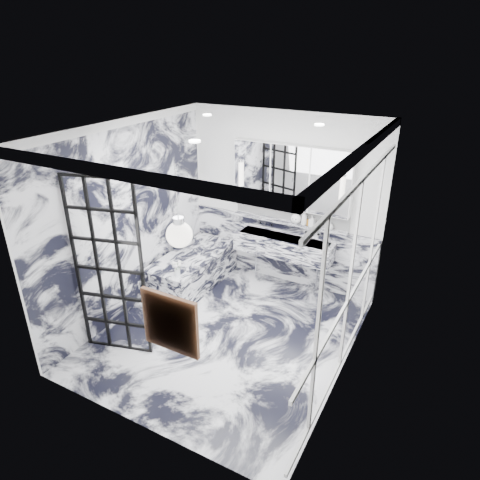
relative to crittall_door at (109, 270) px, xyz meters
The scene contains 25 objects.
floor 1.87m from the crittall_door, 39.86° to the left, with size 3.60×3.60×0.00m, color white.
ceiling 2.18m from the crittall_door, 39.86° to the left, with size 3.60×3.60×0.00m, color white.
wall_back 2.96m from the crittall_door, 67.78° to the left, with size 3.60×3.60×0.00m, color white.
wall_front 1.43m from the crittall_door, 37.88° to the right, with size 3.60×3.60×0.00m, color white.
wall_left 1.07m from the crittall_door, 117.44° to the left, with size 3.60×3.60×0.00m, color white.
wall_right 2.88m from the crittall_door, 18.94° to the left, with size 3.60×3.60×0.00m, color white.
marble_clad_back 3.00m from the crittall_door, 67.59° to the left, with size 3.18×0.05×1.05m, color white.
marble_clad_left 1.06m from the crittall_door, 116.71° to the left, with size 0.02×3.56×2.68m, color white.
panel_molding 2.86m from the crittall_door, 19.07° to the left, with size 0.03×3.40×2.30m, color white.
soap_bottle_a 3.05m from the crittall_door, 59.99° to the left, with size 0.09×0.09×0.23m, color #8C5919.
soap_bottle_b 3.12m from the crittall_door, 57.94° to the left, with size 0.08×0.08×0.18m, color #4C4C51.
soap_bottle_c 3.28m from the crittall_door, 53.70° to the left, with size 0.11×0.11×0.14m, color silver.
face_pot 2.99m from the crittall_door, 62.24° to the left, with size 0.16×0.16×0.16m, color white.
amber_bottle 3.08m from the crittall_door, 58.97° to the left, with size 0.04×0.04×0.10m, color #8C5919.
flower_vase 1.28m from the crittall_door, 82.55° to the left, with size 0.08×0.08×0.12m, color silver.
crittall_door is the anchor object (origin of this frame).
artwork 1.79m from the crittall_door, 27.87° to the right, with size 0.47×0.05×0.47m, color #BB7213.
pendant_light 1.70m from the crittall_door, 15.10° to the right, with size 0.24×0.24×0.24m, color white.
trough_sink 2.83m from the crittall_door, 63.02° to the left, with size 1.60×0.45×0.30m, color silver.
ledge 2.94m from the crittall_door, 64.48° to the left, with size 1.90×0.14×0.04m, color silver.
subway_tile 2.99m from the crittall_door, 64.99° to the left, with size 1.90×0.03×0.23m, color white.
mirror_cabinet 3.01m from the crittall_door, 64.52° to the left, with size 1.90×0.16×1.00m, color white.
sconce_left 2.67m from the crittall_door, 80.12° to the left, with size 0.07×0.07×0.40m, color white.
sconce_right 3.36m from the crittall_door, 50.84° to the left, with size 0.07×0.07×0.40m, color white.
bathtub 2.04m from the crittall_door, 91.84° to the left, with size 0.75×1.65×0.55m, color silver.
Camera 1 is at (2.45, -4.19, 3.69)m, focal length 32.00 mm.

